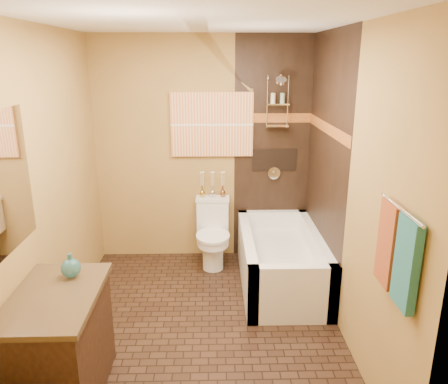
{
  "coord_description": "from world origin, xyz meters",
  "views": [
    {
      "loc": [
        0.12,
        -3.3,
        2.25
      ],
      "look_at": [
        0.21,
        0.4,
        1.11
      ],
      "focal_mm": 35.0,
      "sensor_mm": 36.0,
      "label": 1
    }
  ],
  "objects_px": {
    "sunset_painting": "(212,125)",
    "toilet": "(213,233)",
    "vanity": "(60,346)",
    "bathtub": "(281,264)"
  },
  "relations": [
    {
      "from": "sunset_painting",
      "to": "toilet",
      "type": "bearing_deg",
      "value": -90.0
    },
    {
      "from": "toilet",
      "to": "vanity",
      "type": "xyz_separation_m",
      "value": [
        -1.03,
        -2.01,
        0.02
      ]
    },
    {
      "from": "toilet",
      "to": "vanity",
      "type": "relative_size",
      "value": 0.83
    },
    {
      "from": "sunset_painting",
      "to": "vanity",
      "type": "height_order",
      "value": "sunset_painting"
    },
    {
      "from": "toilet",
      "to": "vanity",
      "type": "distance_m",
      "value": 2.26
    },
    {
      "from": "toilet",
      "to": "sunset_painting",
      "type": "bearing_deg",
      "value": 91.91
    },
    {
      "from": "sunset_painting",
      "to": "toilet",
      "type": "relative_size",
      "value": 1.21
    },
    {
      "from": "sunset_painting",
      "to": "bathtub",
      "type": "relative_size",
      "value": 0.6
    },
    {
      "from": "bathtub",
      "to": "vanity",
      "type": "height_order",
      "value": "vanity"
    },
    {
      "from": "sunset_painting",
      "to": "bathtub",
      "type": "height_order",
      "value": "sunset_painting"
    }
  ]
}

